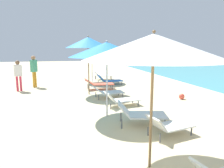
{
  "coord_description": "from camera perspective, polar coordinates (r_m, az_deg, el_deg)",
  "views": [
    {
      "loc": [
        -0.98,
        3.59,
        2.21
      ],
      "look_at": [
        0.46,
        9.77,
        1.1
      ],
      "focal_mm": 33.18,
      "sensor_mm": 36.0,
      "label": 1
    }
  ],
  "objects": [
    {
      "name": "lounger_fourth_shoreside",
      "position": [
        7.96,
        2.57,
        -4.14
      ],
      "size": [
        1.43,
        0.77,
        0.6
      ],
      "rotation": [
        0.0,
        0.0,
        0.16
      ],
      "color": "white",
      "rests_on": "ground"
    },
    {
      "name": "lounger_fifth_shoreside",
      "position": [
        11.21,
        -3.63,
        0.17
      ],
      "size": [
        1.59,
        0.75,
        0.59
      ],
      "rotation": [
        0.0,
        0.0,
        -0.04
      ],
      "color": "#D8593F",
      "rests_on": "ground"
    },
    {
      "name": "person_walking_mid",
      "position": [
        11.64,
        -24.44,
        2.83
      ],
      "size": [
        0.38,
        0.25,
        1.59
      ],
      "rotation": [
        0.0,
        0.0,
        1.66
      ],
      "color": "#D8334C",
      "rests_on": "ground"
    },
    {
      "name": "beach_ball",
      "position": [
        9.55,
        18.66,
        -3.27
      ],
      "size": [
        0.24,
        0.24,
        0.24
      ],
      "primitive_type": "sphere",
      "color": "#E54C38",
      "rests_on": "ground"
    },
    {
      "name": "lounger_third_shoreside",
      "position": [
        5.52,
        15.44,
        -10.8
      ],
      "size": [
        1.28,
        0.81,
        0.59
      ],
      "rotation": [
        0.0,
        0.0,
        0.21
      ],
      "color": "white",
      "rests_on": "ground"
    },
    {
      "name": "umbrella_fifth",
      "position": [
        9.86,
        -6.6,
        11.28
      ],
      "size": [
        2.11,
        2.11,
        2.78
      ],
      "color": "olive",
      "rests_on": "ground"
    },
    {
      "name": "umbrella_fourth",
      "position": [
        6.53,
        -1.47,
        9.45
      ],
      "size": [
        2.39,
        2.39,
        2.46
      ],
      "color": "silver",
      "rests_on": "ground"
    },
    {
      "name": "umbrella_farthest",
      "position": [
        13.52,
        -5.63,
        10.75
      ],
      "size": [
        2.33,
        2.33,
        2.7
      ],
      "color": "silver",
      "rests_on": "ground"
    },
    {
      "name": "lounger_farthest_shoreside",
      "position": [
        14.73,
        -2.6,
        2.53
      ],
      "size": [
        1.35,
        0.68,
        0.63
      ],
      "rotation": [
        0.0,
        0.0,
        -0.07
      ],
      "color": "white",
      "rests_on": "ground"
    },
    {
      "name": "lounger_fifth_inland",
      "position": [
        9.26,
        -1.13,
        -2.12
      ],
      "size": [
        1.38,
        0.77,
        0.54
      ],
      "rotation": [
        0.0,
        0.0,
        0.06
      ],
      "color": "white",
      "rests_on": "ground"
    },
    {
      "name": "umbrella_third",
      "position": [
        3.65,
        11.36,
        9.93
      ],
      "size": [
        2.46,
        2.46,
        2.51
      ],
      "color": "olive",
      "rests_on": "ground"
    },
    {
      "name": "lounger_farthest_inland",
      "position": [
        12.62,
        -0.74,
        1.09
      ],
      "size": [
        1.61,
        0.85,
        0.64
      ],
      "rotation": [
        0.0,
        0.0,
        0.13
      ],
      "color": "blue",
      "rests_on": "ground"
    },
    {
      "name": "lounger_fourth_inland",
      "position": [
        6.09,
        7.85,
        -8.04
      ],
      "size": [
        1.52,
        0.99,
        0.67
      ],
      "rotation": [
        0.0,
        0.0,
        -0.23
      ],
      "color": "white",
      "rests_on": "ground"
    },
    {
      "name": "person_walking_far",
      "position": [
        12.47,
        -20.72,
        4.14
      ],
      "size": [
        0.37,
        0.42,
        1.79
      ],
      "rotation": [
        0.0,
        0.0,
        2.64
      ],
      "color": "orange",
      "rests_on": "ground"
    }
  ]
}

